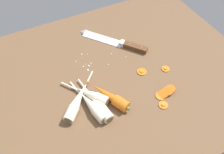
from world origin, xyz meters
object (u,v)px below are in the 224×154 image
(parsnip_mid_left, at_px, (99,105))
(carrot_slice_stray_near, at_px, (166,69))
(carrot_slice_stray_far, at_px, (142,71))
(carrot_slice_stray_mid, at_px, (163,105))
(chefs_knife, at_px, (111,40))
(whole_carrot, at_px, (111,97))
(parsnip_front, at_px, (77,102))
(parsnip_back, at_px, (92,106))
(parsnip_mid_right, at_px, (91,95))
(carrot_slice_stack, at_px, (165,92))

(parsnip_mid_left, distance_m, carrot_slice_stray_near, 0.33)
(carrot_slice_stray_far, bearing_deg, carrot_slice_stray_mid, -93.91)
(chefs_knife, distance_m, carrot_slice_stray_near, 0.29)
(whole_carrot, bearing_deg, chefs_knife, 63.95)
(parsnip_front, distance_m, carrot_slice_stray_near, 0.40)
(parsnip_front, height_order, parsnip_back, same)
(parsnip_mid_left, relative_size, parsnip_mid_right, 1.24)
(parsnip_back, xyz_separation_m, carrot_slice_stray_far, (0.25, 0.07, -0.02))
(parsnip_mid_right, height_order, carrot_slice_stray_near, parsnip_mid_right)
(parsnip_mid_left, relative_size, carrot_slice_stray_near, 6.58)
(parsnip_mid_left, bearing_deg, whole_carrot, 11.26)
(carrot_slice_stack, bearing_deg, parsnip_mid_right, 157.87)
(carrot_slice_stray_near, bearing_deg, parsnip_mid_right, 179.26)
(parsnip_back, height_order, carrot_slice_stray_mid, parsnip_back)
(parsnip_front, height_order, parsnip_mid_left, same)
(parsnip_front, distance_m, parsnip_mid_left, 0.08)
(parsnip_front, relative_size, parsnip_back, 0.86)
(parsnip_mid_left, distance_m, carrot_slice_stray_mid, 0.24)
(chefs_knife, xyz_separation_m, parsnip_back, (-0.22, -0.30, 0.01))
(chefs_knife, bearing_deg, whole_carrot, -116.05)
(parsnip_mid_right, relative_size, carrot_slice_stray_far, 4.59)
(whole_carrot, height_order, carrot_slice_stray_mid, whole_carrot)
(parsnip_mid_left, distance_m, carrot_slice_stray_far, 0.25)
(chefs_knife, relative_size, parsnip_mid_right, 1.60)
(carrot_slice_stack, bearing_deg, carrot_slice_stray_near, 54.41)
(parsnip_back, bearing_deg, chefs_knife, 53.51)
(carrot_slice_stray_mid, bearing_deg, parsnip_mid_left, 156.40)
(parsnip_back, height_order, carrot_slice_stack, parsnip_back)
(carrot_slice_stray_mid, distance_m, carrot_slice_stray_far, 0.17)
(parsnip_front, bearing_deg, carrot_slice_stray_mid, -26.35)
(whole_carrot, xyz_separation_m, carrot_slice_stray_near, (0.28, 0.04, -0.02))
(parsnip_mid_left, height_order, parsnip_mid_right, same)
(chefs_knife, bearing_deg, carrot_slice_stray_near, -62.72)
(parsnip_mid_left, xyz_separation_m, parsnip_back, (-0.02, 0.01, 0.00))
(parsnip_back, xyz_separation_m, carrot_slice_stack, (0.28, -0.06, -0.01))
(parsnip_back, bearing_deg, carrot_slice_stray_far, 15.90)
(parsnip_front, height_order, carrot_slice_stack, parsnip_front)
(whole_carrot, relative_size, parsnip_back, 0.84)
(parsnip_back, xyz_separation_m, carrot_slice_stray_mid, (0.24, -0.10, -0.02))
(chefs_knife, xyz_separation_m, parsnip_front, (-0.27, -0.26, 0.01))
(parsnip_mid_right, xyz_separation_m, carrot_slice_stray_far, (0.24, 0.03, -0.02))
(parsnip_mid_right, bearing_deg, carrot_slice_stray_near, -0.74)
(parsnip_back, relative_size, carrot_slice_stray_far, 5.59)
(chefs_knife, distance_m, carrot_slice_stray_far, 0.23)
(parsnip_mid_left, xyz_separation_m, parsnip_mid_right, (-0.01, 0.05, 0.00))
(parsnip_mid_left, bearing_deg, carrot_slice_stack, -12.25)
(parsnip_front, relative_size, carrot_slice_stray_far, 4.78)
(carrot_slice_stack, xyz_separation_m, carrot_slice_stray_far, (-0.02, 0.13, -0.00))
(chefs_knife, height_order, parsnip_mid_right, parsnip_mid_right)
(chefs_knife, height_order, carrot_slice_stack, chefs_knife)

